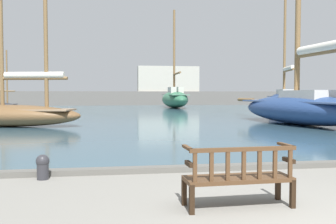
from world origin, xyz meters
The scene contains 9 objects.
harbor_water centered at (0.00, 44.00, 0.04)m, with size 100.00×80.00×0.08m, color #385666.
quay_edge_kerb centered at (0.00, 3.85, 0.06)m, with size 40.00×0.30×0.12m, color #5B5954.
park_bench centered at (-0.65, 1.18, 0.47)m, with size 1.62×0.58×0.92m.
sailboat_far_port centered at (14.46, 30.42, 1.16)m, with size 4.63×10.13×13.16m.
sailboat_nearest_starboard centered at (7.48, 14.44, 1.12)m, with size 4.05×12.30×14.21m.
sailboat_centre_channel centered at (-7.55, 15.41, 0.84)m, with size 7.80×3.72×8.65m.
sailboat_outer_port centered at (5.15, 39.95, 1.22)m, with size 2.85×12.46×11.64m.
mooring_bollard centered at (-3.83, 3.51, 0.27)m, with size 0.26×0.26×0.49m.
far_breakwater centered at (1.14, 51.73, 1.71)m, with size 50.09×2.40×5.88m.
Camera 1 is at (-2.52, -4.05, 1.67)m, focal length 40.00 mm.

